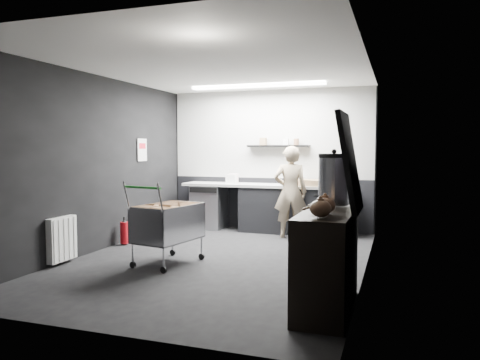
% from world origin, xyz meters
% --- Properties ---
extents(floor, '(5.50, 5.50, 0.00)m').
position_xyz_m(floor, '(0.00, 0.00, 0.00)').
color(floor, black).
rests_on(floor, ground).
extents(ceiling, '(5.50, 5.50, 0.00)m').
position_xyz_m(ceiling, '(0.00, 0.00, 2.70)').
color(ceiling, white).
rests_on(ceiling, wall_back).
extents(wall_back, '(5.50, 0.00, 5.50)m').
position_xyz_m(wall_back, '(0.00, 2.75, 1.35)').
color(wall_back, black).
rests_on(wall_back, floor).
extents(wall_front, '(5.50, 0.00, 5.50)m').
position_xyz_m(wall_front, '(0.00, -2.75, 1.35)').
color(wall_front, black).
rests_on(wall_front, floor).
extents(wall_left, '(0.00, 5.50, 5.50)m').
position_xyz_m(wall_left, '(-2.00, 0.00, 1.35)').
color(wall_left, black).
rests_on(wall_left, floor).
extents(wall_right, '(0.00, 5.50, 5.50)m').
position_xyz_m(wall_right, '(2.00, 0.00, 1.35)').
color(wall_right, black).
rests_on(wall_right, floor).
extents(kitchen_wall_panel, '(3.95, 0.02, 1.70)m').
position_xyz_m(kitchen_wall_panel, '(0.00, 2.73, 1.85)').
color(kitchen_wall_panel, '#B5B5B0').
rests_on(kitchen_wall_panel, wall_back).
extents(dado_panel, '(3.95, 0.02, 1.00)m').
position_xyz_m(dado_panel, '(0.00, 2.73, 0.50)').
color(dado_panel, black).
rests_on(dado_panel, wall_back).
extents(floating_shelf, '(1.20, 0.22, 0.04)m').
position_xyz_m(floating_shelf, '(0.20, 2.62, 1.62)').
color(floating_shelf, black).
rests_on(floating_shelf, wall_back).
extents(wall_clock, '(0.20, 0.03, 0.20)m').
position_xyz_m(wall_clock, '(1.40, 2.72, 2.15)').
color(wall_clock, white).
rests_on(wall_clock, wall_back).
extents(poster, '(0.02, 0.30, 0.40)m').
position_xyz_m(poster, '(-1.98, 1.30, 1.55)').
color(poster, silver).
rests_on(poster, wall_left).
extents(poster_red_band, '(0.02, 0.22, 0.10)m').
position_xyz_m(poster_red_band, '(-1.98, 1.30, 1.62)').
color(poster_red_band, red).
rests_on(poster_red_band, poster).
extents(radiator, '(0.10, 0.50, 0.60)m').
position_xyz_m(radiator, '(-1.94, -0.90, 0.35)').
color(radiator, white).
rests_on(radiator, wall_left).
extents(ceiling_strip, '(2.40, 0.20, 0.04)m').
position_xyz_m(ceiling_strip, '(0.00, 1.85, 2.67)').
color(ceiling_strip, white).
rests_on(ceiling_strip, ceiling).
extents(prep_counter, '(3.20, 0.61, 0.90)m').
position_xyz_m(prep_counter, '(0.14, 2.42, 0.46)').
color(prep_counter, black).
rests_on(prep_counter, floor).
extents(person, '(0.67, 0.52, 1.62)m').
position_xyz_m(person, '(0.59, 1.97, 0.81)').
color(person, beige).
rests_on(person, floor).
extents(shopping_cart, '(0.78, 1.11, 1.11)m').
position_xyz_m(shopping_cart, '(-0.59, -0.40, 0.53)').
color(shopping_cart, silver).
rests_on(shopping_cart, floor).
extents(sideboard, '(0.55, 1.29, 1.94)m').
position_xyz_m(sideboard, '(1.75, -1.50, 0.61)').
color(sideboard, black).
rests_on(sideboard, floor).
extents(fire_extinguisher, '(0.13, 0.13, 0.44)m').
position_xyz_m(fire_extinguisher, '(-1.85, 0.49, 0.21)').
color(fire_extinguisher, '#AF0B13').
rests_on(fire_extinguisher, floor).
extents(cardboard_box, '(0.60, 0.50, 0.11)m').
position_xyz_m(cardboard_box, '(0.91, 2.37, 0.95)').
color(cardboard_box, olive).
rests_on(cardboard_box, prep_counter).
extents(pink_tub, '(0.19, 0.19, 0.19)m').
position_xyz_m(pink_tub, '(-0.63, 2.42, 0.99)').
color(pink_tub, beige).
rests_on(pink_tub, prep_counter).
extents(white_container, '(0.20, 0.16, 0.17)m').
position_xyz_m(white_container, '(-0.65, 2.37, 0.99)').
color(white_container, white).
rests_on(white_container, prep_counter).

